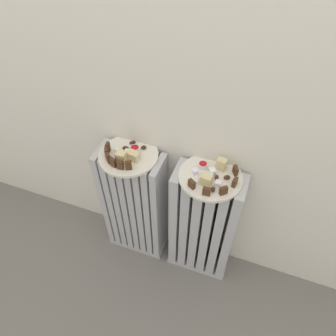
% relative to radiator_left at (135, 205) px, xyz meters
% --- Properties ---
extents(ground_plane, '(6.00, 6.00, 0.00)m').
position_rel_radiator_left_xyz_m(ground_plane, '(0.18, -0.28, -0.33)').
color(ground_plane, slate).
extents(wall_back, '(3.20, 0.04, 2.50)m').
position_rel_radiator_left_xyz_m(wall_back, '(0.18, 0.10, 0.92)').
color(wall_back, silver).
rests_on(wall_back, ground_plane).
extents(radiator_left, '(0.31, 0.15, 0.68)m').
position_rel_radiator_left_xyz_m(radiator_left, '(0.00, 0.00, 0.00)').
color(radiator_left, '#B2B2B7').
rests_on(radiator_left, ground_plane).
extents(radiator_right, '(0.31, 0.15, 0.68)m').
position_rel_radiator_left_xyz_m(radiator_right, '(0.36, 0.00, 0.00)').
color(radiator_right, '#B2B2B7').
rests_on(radiator_right, ground_plane).
extents(plate_left, '(0.25, 0.25, 0.01)m').
position_rel_radiator_left_xyz_m(plate_left, '(0.00, 0.00, 0.35)').
color(plate_left, silver).
rests_on(plate_left, radiator_left).
extents(plate_right, '(0.25, 0.25, 0.01)m').
position_rel_radiator_left_xyz_m(plate_right, '(0.36, 0.00, 0.35)').
color(plate_right, silver).
rests_on(plate_right, radiator_right).
extents(dark_cake_slice_left_0, '(0.02, 0.03, 0.04)m').
position_rel_radiator_left_xyz_m(dark_cake_slice_left_0, '(-0.09, -0.01, 0.38)').
color(dark_cake_slice_left_0, '#472B19').
rests_on(dark_cake_slice_left_0, plate_left).
extents(dark_cake_slice_left_1, '(0.02, 0.03, 0.04)m').
position_rel_radiator_left_xyz_m(dark_cake_slice_left_1, '(-0.08, -0.04, 0.38)').
color(dark_cake_slice_left_1, '#472B19').
rests_on(dark_cake_slice_left_1, plate_left).
extents(dark_cake_slice_left_2, '(0.03, 0.03, 0.04)m').
position_rel_radiator_left_xyz_m(dark_cake_slice_left_2, '(-0.05, -0.07, 0.38)').
color(dark_cake_slice_left_2, '#472B19').
rests_on(dark_cake_slice_left_2, plate_left).
extents(dark_cake_slice_left_3, '(0.03, 0.02, 0.04)m').
position_rel_radiator_left_xyz_m(dark_cake_slice_left_3, '(-0.03, -0.08, 0.38)').
color(dark_cake_slice_left_3, '#472B19').
rests_on(dark_cake_slice_left_3, plate_left).
extents(dark_cake_slice_left_4, '(0.03, 0.02, 0.04)m').
position_rel_radiator_left_xyz_m(dark_cake_slice_left_4, '(0.01, -0.09, 0.38)').
color(dark_cake_slice_left_4, '#472B19').
rests_on(dark_cake_slice_left_4, plate_left).
extents(dark_cake_slice_left_5, '(0.03, 0.02, 0.04)m').
position_rel_radiator_left_xyz_m(dark_cake_slice_left_5, '(0.04, -0.08, 0.38)').
color(dark_cake_slice_left_5, '#472B19').
rests_on(dark_cake_slice_left_5, plate_left).
extents(marble_cake_slice_left_0, '(0.04, 0.04, 0.05)m').
position_rel_radiator_left_xyz_m(marble_cake_slice_left_0, '(-0.01, -0.05, 0.38)').
color(marble_cake_slice_left_0, beige).
rests_on(marble_cake_slice_left_0, plate_left).
extents(marble_cake_slice_left_1, '(0.05, 0.04, 0.04)m').
position_rel_radiator_left_xyz_m(marble_cake_slice_left_1, '(0.04, -0.02, 0.38)').
color(marble_cake_slice_left_1, beige).
rests_on(marble_cake_slice_left_1, plate_left).
extents(turkish_delight_left_0, '(0.02, 0.02, 0.02)m').
position_rel_radiator_left_xyz_m(turkish_delight_left_0, '(-0.05, -0.00, 0.37)').
color(turkish_delight_left_0, white).
rests_on(turkish_delight_left_0, plate_left).
extents(turkish_delight_left_1, '(0.02, 0.02, 0.02)m').
position_rel_radiator_left_xyz_m(turkish_delight_left_1, '(-0.00, -0.00, 0.37)').
color(turkish_delight_left_1, white).
rests_on(turkish_delight_left_1, plate_left).
extents(medjool_date_left_0, '(0.03, 0.03, 0.01)m').
position_rel_radiator_left_xyz_m(medjool_date_left_0, '(-0.01, 0.07, 0.36)').
color(medjool_date_left_0, '#3D1E0F').
rests_on(medjool_date_left_0, plate_left).
extents(medjool_date_left_1, '(0.03, 0.02, 0.02)m').
position_rel_radiator_left_xyz_m(medjool_date_left_1, '(-0.02, 0.02, 0.36)').
color(medjool_date_left_1, '#3D1E0F').
rests_on(medjool_date_left_1, plate_left).
extents(medjool_date_left_2, '(0.03, 0.03, 0.01)m').
position_rel_radiator_left_xyz_m(medjool_date_left_2, '(0.05, 0.05, 0.36)').
color(medjool_date_left_2, '#3D1E0F').
rests_on(medjool_date_left_2, plate_left).
extents(jam_bowl_left, '(0.04, 0.04, 0.02)m').
position_rel_radiator_left_xyz_m(jam_bowl_left, '(0.02, 0.03, 0.37)').
color(jam_bowl_left, white).
rests_on(jam_bowl_left, plate_left).
extents(dark_cake_slice_right_0, '(0.03, 0.03, 0.04)m').
position_rel_radiator_left_xyz_m(dark_cake_slice_right_0, '(0.30, -0.08, 0.37)').
color(dark_cake_slice_right_0, '#472B19').
rests_on(dark_cake_slice_right_0, plate_right).
extents(dark_cake_slice_right_1, '(0.03, 0.02, 0.04)m').
position_rel_radiator_left_xyz_m(dark_cake_slice_right_1, '(0.36, -0.10, 0.37)').
color(dark_cake_slice_right_1, '#472B19').
rests_on(dark_cake_slice_right_1, plate_right).
extents(dark_cake_slice_right_2, '(0.03, 0.03, 0.04)m').
position_rel_radiator_left_xyz_m(dark_cake_slice_right_2, '(0.42, -0.07, 0.37)').
color(dark_cake_slice_right_2, '#472B19').
rests_on(dark_cake_slice_right_2, plate_right).
extents(dark_cake_slice_right_3, '(0.02, 0.03, 0.04)m').
position_rel_radiator_left_xyz_m(dark_cake_slice_right_3, '(0.45, -0.02, 0.37)').
color(dark_cake_slice_right_3, '#472B19').
rests_on(dark_cake_slice_right_3, plate_right).
extents(dark_cake_slice_right_4, '(0.03, 0.03, 0.04)m').
position_rel_radiator_left_xyz_m(dark_cake_slice_right_4, '(0.44, 0.05, 0.37)').
color(dark_cake_slice_right_4, '#472B19').
rests_on(dark_cake_slice_right_4, plate_right).
extents(marble_cake_slice_right_0, '(0.05, 0.04, 0.05)m').
position_rel_radiator_left_xyz_m(marble_cake_slice_right_0, '(0.35, -0.05, 0.38)').
color(marble_cake_slice_right_0, beige).
rests_on(marble_cake_slice_right_0, plate_right).
extents(marble_cake_slice_right_1, '(0.04, 0.04, 0.05)m').
position_rel_radiator_left_xyz_m(marble_cake_slice_right_1, '(0.38, 0.05, 0.38)').
color(marble_cake_slice_right_1, beige).
rests_on(marble_cake_slice_right_1, plate_right).
extents(turkish_delight_right_0, '(0.02, 0.02, 0.02)m').
position_rel_radiator_left_xyz_m(turkish_delight_right_0, '(0.39, -0.04, 0.37)').
color(turkish_delight_right_0, white).
rests_on(turkish_delight_right_0, plate_right).
extents(turkish_delight_right_1, '(0.03, 0.03, 0.02)m').
position_rel_radiator_left_xyz_m(turkish_delight_right_1, '(0.30, -0.01, 0.37)').
color(turkish_delight_right_1, white).
rests_on(turkish_delight_right_1, plate_right).
extents(turkish_delight_right_2, '(0.03, 0.03, 0.03)m').
position_rel_radiator_left_xyz_m(turkish_delight_right_2, '(0.36, 0.01, 0.37)').
color(turkish_delight_right_2, white).
rests_on(turkish_delight_right_2, plate_right).
extents(turkish_delight_right_3, '(0.02, 0.02, 0.02)m').
position_rel_radiator_left_xyz_m(turkish_delight_right_3, '(0.35, -0.01, 0.37)').
color(turkish_delight_right_3, white).
rests_on(turkish_delight_right_3, plate_right).
extents(medjool_date_right_0, '(0.02, 0.03, 0.02)m').
position_rel_radiator_left_xyz_m(medjool_date_right_0, '(0.38, -0.01, 0.36)').
color(medjool_date_right_0, '#3D1E0F').
rests_on(medjool_date_right_0, plate_right).
extents(medjool_date_right_1, '(0.03, 0.03, 0.01)m').
position_rel_radiator_left_xyz_m(medjool_date_right_1, '(0.42, 0.01, 0.36)').
color(medjool_date_right_1, '#3D1E0F').
rests_on(medjool_date_right_1, plate_right).
extents(medjool_date_right_2, '(0.02, 0.03, 0.02)m').
position_rel_radiator_left_xyz_m(medjool_date_right_2, '(0.38, -0.07, 0.36)').
color(medjool_date_right_2, '#3D1E0F').
rests_on(medjool_date_right_2, plate_right).
extents(jam_bowl_right, '(0.04, 0.04, 0.02)m').
position_rel_radiator_left_xyz_m(jam_bowl_right, '(0.31, 0.04, 0.37)').
color(jam_bowl_right, white).
rests_on(jam_bowl_right, plate_right).
extents(fork, '(0.03, 0.09, 0.00)m').
position_rel_radiator_left_xyz_m(fork, '(0.32, -0.03, 0.36)').
color(fork, silver).
rests_on(fork, plate_right).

